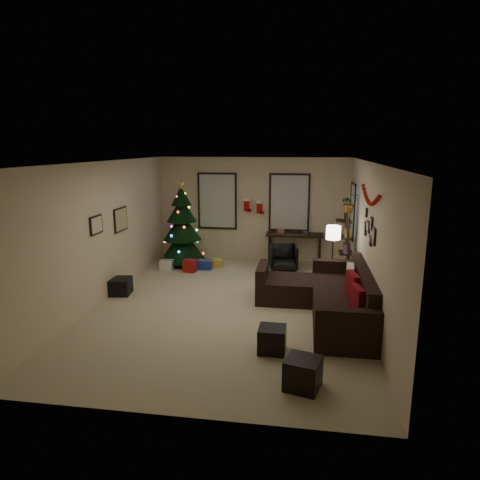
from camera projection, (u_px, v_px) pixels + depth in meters
The scene contains 29 objects.
floor at pixel (230, 305), 8.21m from camera, with size 7.00×7.00×0.00m, color #BAAE8C.
ceiling at pixel (229, 162), 7.63m from camera, with size 7.00×7.00×0.00m, color white.
wall_back at pixel (253, 209), 11.30m from camera, with size 5.00×5.00×0.00m, color beige.
wall_front at pixel (172, 303), 4.54m from camera, with size 5.00×5.00×0.00m, color beige.
wall_left at pixel (103, 232), 8.29m from camera, with size 7.00×7.00×0.00m, color beige.
wall_right at pixel (369, 241), 7.55m from camera, with size 7.00×7.00×0.00m, color beige.
window_back_left at pixel (217, 201), 11.37m from camera, with size 1.05×0.06×1.50m.
window_back_right at pixel (289, 202), 11.08m from camera, with size 1.05×0.06×1.50m.
window_right_wall at pixel (353, 211), 9.98m from camera, with size 0.06×0.90×1.30m.
christmas_tree at pixel (182, 230), 10.87m from camera, with size 1.17×1.17×2.18m.
presents at pixel (189, 264), 10.64m from camera, with size 1.50×0.88×0.30m.
sofa at pixel (328, 298), 7.73m from camera, with size 2.02×2.93×0.90m.
pillow_red_a at pixel (357, 300), 6.66m from camera, with size 0.11×0.43×0.43m, color maroon.
pillow_red_b at pixel (353, 287), 7.29m from camera, with size 0.12×0.46×0.46m, color maroon.
pillow_cream at pixel (350, 278), 7.80m from camera, with size 0.13×0.47×0.47m, color beige.
ottoman_near at pixel (272, 339), 6.32m from camera, with size 0.40×0.40×0.38m, color black.
ottoman_far at pixel (303, 373), 5.36m from camera, with size 0.42×0.42×0.39m, color black.
desk at pixel (295, 237), 11.00m from camera, with size 1.45×0.52×0.78m.
desk_chair at pixel (283, 257), 10.49m from camera, with size 0.61×0.57×0.63m, color black.
bookshelf at pixel (347, 248), 9.49m from camera, with size 0.30×0.48×1.59m.
potted_plant at pixel (349, 200), 9.23m from camera, with size 0.49×0.42×0.54m, color #4C4C4C.
floor_lamp at pixel (333, 237), 8.77m from camera, with size 0.29×0.29×1.39m.
art_map at pixel (121, 219), 9.03m from camera, with size 0.04×0.60×0.50m.
art_abstract at pixel (96, 225), 7.98m from camera, with size 0.04×0.45×0.35m.
gallery at pixel (370, 229), 7.43m from camera, with size 0.03×1.25×0.54m.
garland at pixel (370, 196), 7.33m from camera, with size 0.08×1.90×0.30m, color #A5140C, non-canonical shape.
stocking_left at pixel (247, 204), 11.15m from camera, with size 0.20×0.05×0.36m.
stocking_right at pixel (260, 207), 11.12m from camera, with size 0.20×0.05×0.36m.
storage_bin at pixel (114, 286), 8.79m from camera, with size 0.67×0.44×0.33m, color black.
Camera 1 is at (1.37, -7.63, 2.98)m, focal length 32.10 mm.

